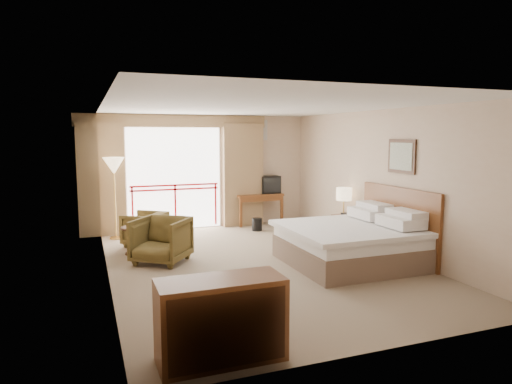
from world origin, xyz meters
name	(u,v)px	position (x,y,z in m)	size (l,w,h in m)	color
floor	(259,263)	(0.00, 0.00, 0.00)	(7.00, 7.00, 0.00)	#7E6D57
ceiling	(259,106)	(0.00, 0.00, 2.70)	(7.00, 7.00, 0.00)	white
wall_back	(207,171)	(0.00, 3.50, 1.35)	(5.00, 5.00, 0.00)	#CCAE91
wall_front	(384,223)	(0.00, -3.50, 1.35)	(5.00, 5.00, 0.00)	#CCAE91
wall_left	(105,193)	(-2.50, 0.00, 1.35)	(7.00, 7.00, 0.00)	#CCAE91
wall_right	(381,181)	(2.50, 0.00, 1.35)	(7.00, 7.00, 0.00)	#CCAE91
balcony_door	(175,179)	(-0.80, 3.48, 1.20)	(2.40, 2.40, 0.00)	white
balcony_railing	(175,195)	(-0.80, 3.46, 0.81)	(2.09, 0.03, 1.02)	#B30F16
curtain_left	(101,180)	(-2.45, 3.35, 1.25)	(1.00, 0.26, 2.50)	olive
curtain_right	(242,175)	(0.85, 3.35, 1.25)	(1.00, 0.26, 2.50)	olive
valance	(174,121)	(-0.80, 3.38, 2.55)	(4.40, 0.22, 0.28)	olive
hvac_vent	(258,130)	(1.30, 3.47, 2.35)	(0.50, 0.04, 0.50)	silver
bed	(352,242)	(1.50, -0.60, 0.38)	(2.13, 2.06, 0.97)	brown
headboard	(398,223)	(2.46, -0.60, 0.65)	(0.06, 2.10, 1.30)	#5B2F17
framed_art	(402,156)	(2.47, -0.60, 1.85)	(0.04, 0.72, 0.60)	black
nightstand	(344,229)	(2.27, 0.89, 0.28)	(0.39, 0.46, 0.55)	#5B2F17
table_lamp	(344,195)	(2.27, 0.94, 0.99)	(0.32, 0.32, 0.56)	tan
phone	(347,215)	(2.22, 0.74, 0.59)	(0.19, 0.15, 0.08)	black
desk	(257,200)	(1.26, 3.38, 0.60)	(1.18, 0.57, 0.77)	#5B2F17
tv	(269,185)	(1.56, 3.32, 0.99)	(0.49, 0.39, 0.44)	black
coffee_maker	(245,190)	(0.91, 3.33, 0.88)	(0.11, 0.11, 0.23)	black
cup	(251,192)	(1.06, 3.28, 0.82)	(0.07, 0.07, 0.10)	white
wastebasket	(257,224)	(0.94, 2.57, 0.15)	(0.24, 0.24, 0.30)	black
armchair_far	(145,245)	(-1.70, 2.02, 0.00)	(0.73, 0.75, 0.68)	#443618
armchair_near	(162,262)	(-1.58, 0.64, 0.00)	(0.85, 0.88, 0.80)	#443618
side_table	(134,236)	(-1.97, 1.38, 0.36)	(0.48, 0.48, 0.52)	black
book	(134,227)	(-1.97, 1.38, 0.52)	(0.17, 0.23, 0.02)	white
floor_lamp	(114,169)	(-2.20, 2.88, 1.51)	(0.45, 0.45, 1.76)	tan
dresser	(221,320)	(-1.59, -3.11, 0.41)	(1.24, 0.53, 0.83)	#5B2F17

